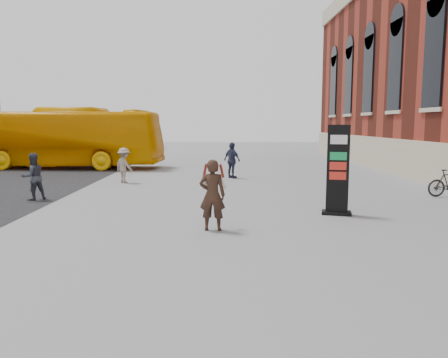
{
  "coord_description": "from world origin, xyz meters",
  "views": [
    {
      "loc": [
        0.42,
        -10.63,
        2.57
      ],
      "look_at": [
        0.57,
        0.72,
        1.13
      ],
      "focal_mm": 35.0,
      "sensor_mm": 36.0,
      "label": 1
    }
  ],
  "objects_px": {
    "pedestrian_a": "(33,177)",
    "pedestrian_c": "(232,160)",
    "info_pylon": "(338,170)",
    "woman": "(212,194)",
    "pedestrian_b": "(124,165)",
    "bus": "(54,138)"
  },
  "relations": [
    {
      "from": "pedestrian_a",
      "to": "info_pylon",
      "type": "bearing_deg",
      "value": 121.07
    },
    {
      "from": "pedestrian_b",
      "to": "pedestrian_c",
      "type": "height_order",
      "value": "pedestrian_c"
    },
    {
      "from": "woman",
      "to": "pedestrian_b",
      "type": "xyz_separation_m",
      "value": [
        -3.95,
        8.58,
        -0.12
      ]
    },
    {
      "from": "pedestrian_a",
      "to": "pedestrian_c",
      "type": "relative_size",
      "value": 0.94
    },
    {
      "from": "pedestrian_a",
      "to": "pedestrian_c",
      "type": "xyz_separation_m",
      "value": [
        6.9,
        5.86,
        0.05
      ]
    },
    {
      "from": "bus",
      "to": "pedestrian_c",
      "type": "relative_size",
      "value": 7.33
    },
    {
      "from": "pedestrian_b",
      "to": "pedestrian_c",
      "type": "bearing_deg",
      "value": -121.23
    },
    {
      "from": "woman",
      "to": "info_pylon",
      "type": "bearing_deg",
      "value": -147.37
    },
    {
      "from": "woman",
      "to": "bus",
      "type": "height_order",
      "value": "bus"
    },
    {
      "from": "bus",
      "to": "pedestrian_c",
      "type": "bearing_deg",
      "value": -111.29
    },
    {
      "from": "info_pylon",
      "to": "pedestrian_a",
      "type": "height_order",
      "value": "info_pylon"
    },
    {
      "from": "bus",
      "to": "pedestrian_a",
      "type": "bearing_deg",
      "value": -158.24
    },
    {
      "from": "pedestrian_a",
      "to": "pedestrian_c",
      "type": "bearing_deg",
      "value": 176.04
    },
    {
      "from": "woman",
      "to": "pedestrian_a",
      "type": "height_order",
      "value": "woman"
    },
    {
      "from": "pedestrian_b",
      "to": "woman",
      "type": "bearing_deg",
      "value": 155.09
    },
    {
      "from": "woman",
      "to": "pedestrian_c",
      "type": "relative_size",
      "value": 1.02
    },
    {
      "from": "pedestrian_c",
      "to": "pedestrian_b",
      "type": "bearing_deg",
      "value": 65.31
    },
    {
      "from": "info_pylon",
      "to": "pedestrian_c",
      "type": "relative_size",
      "value": 1.5
    },
    {
      "from": "woman",
      "to": "pedestrian_c",
      "type": "bearing_deg",
      "value": -89.0
    },
    {
      "from": "pedestrian_c",
      "to": "bus",
      "type": "bearing_deg",
      "value": 20.8
    },
    {
      "from": "info_pylon",
      "to": "pedestrian_c",
      "type": "xyz_separation_m",
      "value": [
        -2.71,
        8.37,
        -0.42
      ]
    },
    {
      "from": "bus",
      "to": "pedestrian_a",
      "type": "distance_m",
      "value": 11.39
    }
  ]
}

